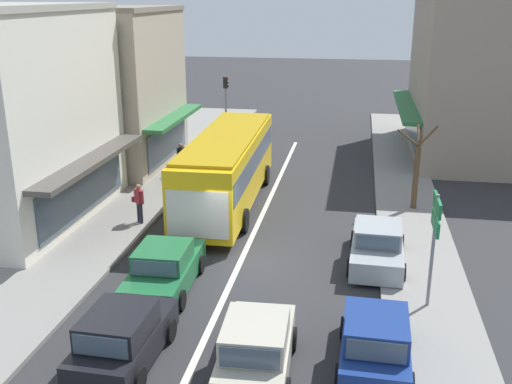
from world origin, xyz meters
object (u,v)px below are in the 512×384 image
Objects in this scene: city_bus at (227,165)px; hatchback_queue_far_back at (123,338)px; street_tree_right at (416,170)px; traffic_light_downstreet at (226,99)px; parked_hatchback_kerb_front at (375,342)px; parked_sedan_kerb_second at (377,246)px; sedan_adjacent_lane_trail at (164,270)px; directional_road_sign at (435,224)px; hatchback_adjacent_lane_lead at (256,348)px; pedestrian_browsing_midblock at (181,157)px; pedestrian_with_handbag_near at (139,201)px.

city_bus is 12.19m from hatchback_queue_far_back.
traffic_light_downstreet is at bearing 135.64° from street_tree_right.
parked_hatchback_kerb_front reaches higher than parked_sedan_kerb_second.
sedan_adjacent_lane_trail is 8.38m from directional_road_sign.
sedan_adjacent_lane_trail is at bearing -155.31° from parked_sedan_kerb_second.
traffic_light_downstreet reaches higher than street_tree_right.
parked_sedan_kerb_second is at bearing 66.54° from hatchback_adjacent_lane_lead.
street_tree_right is at bearing 81.25° from parked_hatchback_kerb_front.
street_tree_right is (0.23, 8.73, -0.87)m from directional_road_sign.
city_bus is 2.87× the size of street_tree_right.
hatchback_adjacent_lane_lead is 3.40m from hatchback_queue_far_back.
parked_hatchback_kerb_front is 2.29× the size of pedestrian_browsing_midblock.
hatchback_adjacent_lane_lead is 1.05× the size of directional_road_sign.
traffic_light_downstreet reaches higher than parked_sedan_kerb_second.
parked_hatchback_kerb_front is at bearing -61.05° from city_bus.
parked_sedan_kerb_second is (6.68, 3.07, 0.00)m from sedan_adjacent_lane_trail.
parked_sedan_kerb_second is 1.12× the size of street_tree_right.
directional_road_sign reaches higher than parked_sedan_kerb_second.
pedestrian_with_handbag_near is (-11.06, -3.74, -0.77)m from street_tree_right.
hatchback_queue_far_back is at bearing -86.70° from sedan_adjacent_lane_trail.
pedestrian_with_handbag_near is at bearing 107.80° from hatchback_queue_far_back.
traffic_light_downstreet is 1.10× the size of street_tree_right.
hatchback_adjacent_lane_lead is at bearing -165.13° from parked_hatchback_kerb_front.
parked_hatchback_kerb_front reaches higher than sedan_adjacent_lane_trail.
pedestrian_with_handbag_near reaches higher than parked_hatchback_kerb_front.
city_bus is at bearing -49.87° from pedestrian_browsing_midblock.
hatchback_adjacent_lane_lead is at bearing 2.06° from hatchback_queue_far_back.
pedestrian_browsing_midblock is (-9.68, 8.90, 0.40)m from parked_sedan_kerb_second.
parked_hatchback_kerb_front is (6.51, -3.18, 0.05)m from sedan_adjacent_lane_trail.
hatchback_adjacent_lane_lead and hatchback_queue_far_back have the same top height.
traffic_light_downstreet reaches higher than parked_hatchback_kerb_front.
sedan_adjacent_lane_trail is 5.76m from pedestrian_with_handbag_near.
sedan_adjacent_lane_trail is (-0.23, 4.07, -0.05)m from hatchback_queue_far_back.
street_tree_right is (8.07, 0.75, -0.05)m from city_bus.
traffic_light_downstreet is at bearing 102.79° from city_bus.
street_tree_right is at bearing 88.49° from directional_road_sign.
pedestrian_browsing_midblock is at bearing 104.08° from sedan_adjacent_lane_trail.
parked_hatchback_kerb_front is at bearing 8.03° from hatchback_queue_far_back.
directional_road_sign reaches higher than sedan_adjacent_lane_trail.
directional_road_sign is (4.49, 4.03, 1.99)m from hatchback_adjacent_lane_lead.
traffic_light_downstreet is at bearing 104.25° from hatchback_adjacent_lane_lead.
hatchback_queue_far_back is at bearing -78.59° from pedestrian_browsing_midblock.
hatchback_queue_far_back is 16.36m from pedestrian_browsing_midblock.
traffic_light_downstreet is at bearing 118.50° from directional_road_sign.
parked_sedan_kerb_second is (6.40, -5.00, -1.22)m from city_bus.
directional_road_sign is (7.84, -7.98, 0.82)m from city_bus.
hatchback_queue_far_back is 9.62m from parked_sedan_kerb_second.
parked_sedan_kerb_second is 9.60m from pedestrian_with_handbag_near.
pedestrian_with_handbag_near reaches higher than parked_sedan_kerb_second.
city_bus is 12.91m from parked_hatchback_kerb_front.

